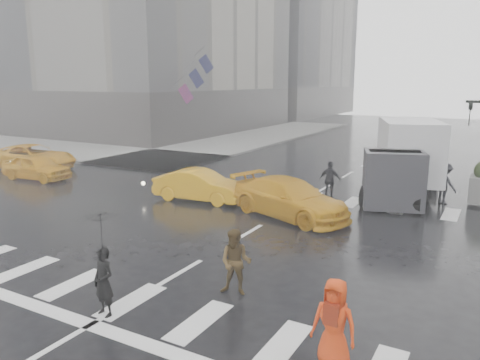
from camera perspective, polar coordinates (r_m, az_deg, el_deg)
The scene contains 14 objects.
ground at distance 16.57m, azimuth 1.02°, elevation -6.45°, with size 120.00×120.00×0.00m, color black.
sidewalk_nw at distance 41.65m, azimuth -11.35°, elevation 4.61°, with size 35.00×35.00×0.15m, color slate.
road_markings at distance 16.56m, azimuth 1.02°, elevation -6.43°, with size 18.00×48.00×0.01m, color silver, non-canonical shape.
flag_cluster at distance 39.41m, azimuth -5.70°, elevation 12.49°, with size 2.87×3.06×4.69m.
pedestrian_black at distance 10.89m, azimuth -16.54°, elevation -7.87°, with size 1.09×1.11×2.43m.
pedestrian_brown at distance 11.74m, azimuth -0.51°, elevation -10.00°, with size 0.81×0.63×1.68m, color #443318.
pedestrian_orange at distance 9.13m, azimuth 11.40°, elevation -16.78°, with size 0.86×0.57×1.73m.
pedestrian_far_a at distance 21.40m, azimuth 10.93°, elevation -0.05°, with size 1.01×0.61×1.72m, color black.
pedestrian_far_b at distance 22.07m, azimuth 23.65°, elevation -0.39°, with size 1.16×0.64×1.79m, color black.
taxi_front at distance 27.59m, azimuth -23.58°, elevation 1.47°, with size 1.62×4.02×1.37m, color orange.
taxi_mid at distance 20.83m, azimuth -4.88°, elevation -0.67°, with size 1.46×4.19×1.38m, color orange.
taxi_rear at distance 18.39m, azimuth 6.07°, elevation -2.21°, with size 2.10×4.56×1.50m, color orange.
taxi_far at distance 30.92m, azimuth -23.98°, elevation 2.59°, with size 2.48×4.77×1.50m, color orange.
box_truck at distance 22.45m, azimuth 19.46°, elevation 2.61°, with size 2.45×6.52×3.47m.
Camera 1 is at (7.42, -13.86, 5.23)m, focal length 35.00 mm.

